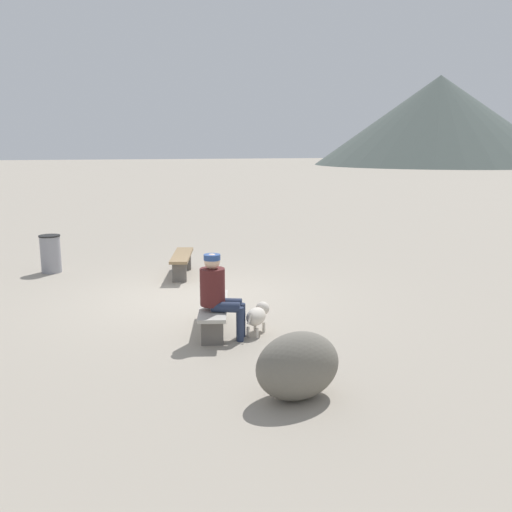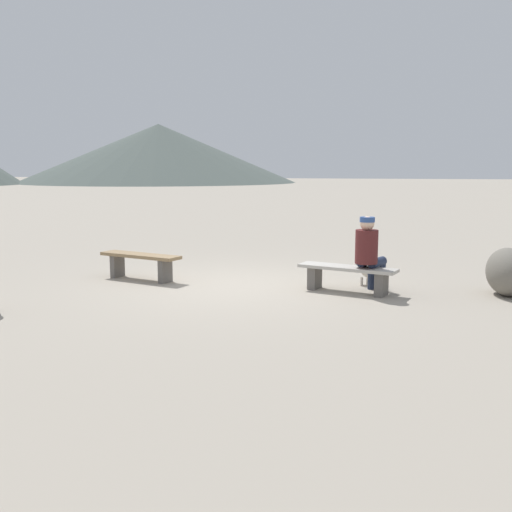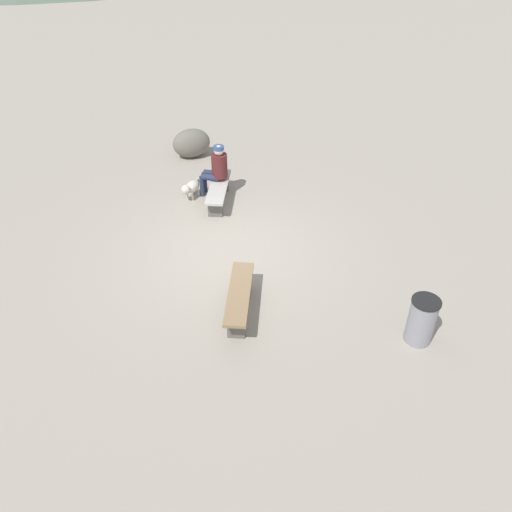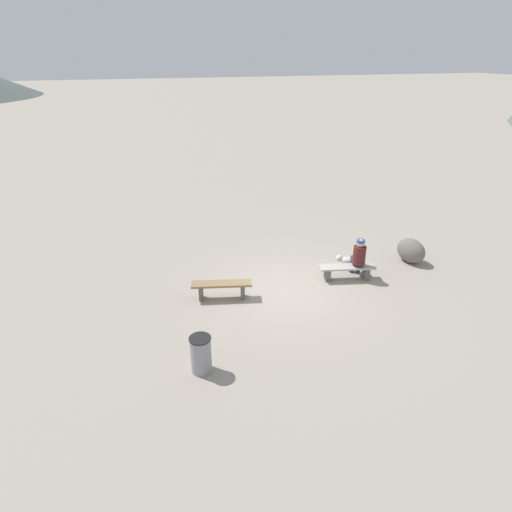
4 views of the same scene
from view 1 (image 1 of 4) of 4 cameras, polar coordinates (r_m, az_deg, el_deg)
ground at (r=10.24m, az=-6.39°, el=-4.45°), size 210.00×210.00×0.06m
bench_left at (r=11.89m, az=-7.68°, el=-0.41°), size 1.64×0.74×0.47m
bench_right at (r=8.33m, az=-4.39°, el=-5.81°), size 1.65×0.77×0.42m
seated_person at (r=7.90m, az=-3.99°, el=-3.51°), size 0.49×0.65×1.25m
dog at (r=8.20m, az=0.16°, el=-6.13°), size 0.56×0.50×0.43m
trash_bin at (r=12.89m, az=-20.49°, el=0.22°), size 0.45×0.45×0.83m
boulder at (r=6.17m, az=4.35°, el=-11.26°), size 0.81×1.09×0.76m
distant_peak_1 at (r=84.42m, az=18.36°, el=13.17°), size 34.71×34.71×12.41m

